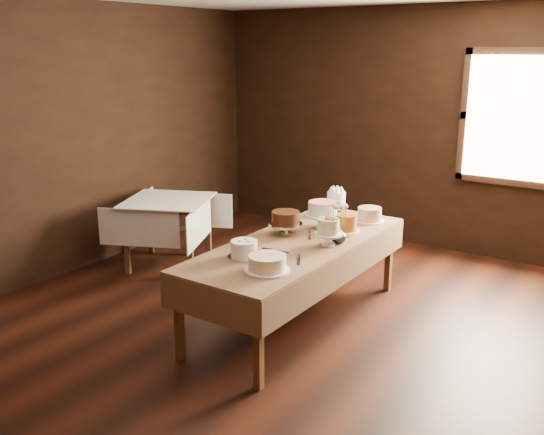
# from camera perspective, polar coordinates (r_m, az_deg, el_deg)

# --- Properties ---
(floor) EXTENTS (5.00, 6.00, 0.01)m
(floor) POSITION_cam_1_polar(r_m,az_deg,el_deg) (5.25, -1.24, -10.52)
(floor) COLOR black
(floor) RESTS_ON ground
(wall_back) EXTENTS (5.00, 0.02, 2.80)m
(wall_back) POSITION_cam_1_polar(r_m,az_deg,el_deg) (7.42, 12.35, 8.25)
(wall_back) COLOR black
(wall_back) RESTS_ON ground
(wall_left) EXTENTS (0.02, 6.00, 2.80)m
(wall_left) POSITION_cam_1_polar(r_m,az_deg,el_deg) (6.55, -19.59, 6.75)
(wall_left) COLOR black
(wall_left) RESTS_ON ground
(window) EXTENTS (1.10, 0.05, 1.30)m
(window) POSITION_cam_1_polar(r_m,az_deg,el_deg) (6.96, 22.31, 8.63)
(window) COLOR #FFEABF
(window) RESTS_ON wall_back
(display_table) EXTENTS (0.94, 2.36, 0.73)m
(display_table) POSITION_cam_1_polar(r_m,az_deg,el_deg) (5.17, 2.42, -2.87)
(display_table) COLOR #4F311A
(display_table) RESTS_ON ground
(side_table) EXTENTS (1.16, 1.16, 0.74)m
(side_table) POSITION_cam_1_polar(r_m,az_deg,el_deg) (6.64, -9.80, 0.95)
(side_table) COLOR #4F311A
(side_table) RESTS_ON ground
(cake_meringue) EXTENTS (0.22, 0.22, 0.23)m
(cake_meringue) POSITION_cam_1_polar(r_m,az_deg,el_deg) (6.01, 6.07, 1.33)
(cake_meringue) COLOR silver
(cake_meringue) RESTS_ON display_table
(cake_speckled) EXTENTS (0.32, 0.32, 0.13)m
(cake_speckled) POSITION_cam_1_polar(r_m,az_deg,el_deg) (5.81, 9.19, 0.25)
(cake_speckled) COLOR white
(cake_speckled) RESTS_ON display_table
(cake_lattice) EXTENTS (0.35, 0.35, 0.25)m
(cake_lattice) POSITION_cam_1_polar(r_m,az_deg,el_deg) (5.54, 4.77, 0.15)
(cake_lattice) COLOR white
(cake_lattice) RESTS_ON display_table
(cake_caramel) EXTENTS (0.25, 0.25, 0.16)m
(cake_caramel) POSITION_cam_1_polar(r_m,az_deg,el_deg) (5.45, 7.02, -0.57)
(cake_caramel) COLOR white
(cake_caramel) RESTS_ON display_table
(cake_chocolate) EXTENTS (0.34, 0.34, 0.22)m
(cake_chocolate) POSITION_cam_1_polar(r_m,az_deg,el_deg) (5.33, 1.30, -0.57)
(cake_chocolate) COLOR silver
(cake_chocolate) RESTS_ON display_table
(cake_flowers) EXTENTS (0.25, 0.25, 0.24)m
(cake_flowers) POSITION_cam_1_polar(r_m,az_deg,el_deg) (5.04, 5.32, -1.50)
(cake_flowers) COLOR white
(cake_flowers) RESTS_ON display_table
(cake_swirl) EXTENTS (0.27, 0.27, 0.14)m
(cake_swirl) POSITION_cam_1_polar(r_m,az_deg,el_deg) (4.76, -2.64, -3.04)
(cake_swirl) COLOR silver
(cake_swirl) RESTS_ON display_table
(cake_cream) EXTENTS (0.38, 0.38, 0.12)m
(cake_cream) POSITION_cam_1_polar(r_m,az_deg,el_deg) (4.47, -0.46, -4.37)
(cake_cream) COLOR white
(cake_cream) RESTS_ON display_table
(cake_server_a) EXTENTS (0.24, 0.06, 0.01)m
(cake_server_a) POSITION_cam_1_polar(r_m,az_deg,el_deg) (4.90, 0.81, -3.21)
(cake_server_a) COLOR silver
(cake_server_a) RESTS_ON display_table
(cake_server_b) EXTENTS (0.14, 0.22, 0.01)m
(cake_server_b) POSITION_cam_1_polar(r_m,az_deg,el_deg) (4.67, 2.53, -4.21)
(cake_server_b) COLOR silver
(cake_server_b) RESTS_ON display_table
(cake_server_c) EXTENTS (0.14, 0.22, 0.01)m
(cake_server_c) POSITION_cam_1_polar(r_m,az_deg,el_deg) (5.37, 3.60, -1.53)
(cake_server_c) COLOR silver
(cake_server_c) RESTS_ON display_table
(cake_server_d) EXTENTS (0.20, 0.17, 0.01)m
(cake_server_d) POSITION_cam_1_polar(r_m,az_deg,el_deg) (5.29, 6.60, -1.87)
(cake_server_d) COLOR silver
(cake_server_d) RESTS_ON display_table
(cake_server_e) EXTENTS (0.24, 0.07, 0.01)m
(cake_server_e) POSITION_cam_1_polar(r_m,az_deg,el_deg) (5.07, -1.84, -2.54)
(cake_server_e) COLOR silver
(cake_server_e) RESTS_ON display_table
(flower_vase) EXTENTS (0.18, 0.18, 0.14)m
(flower_vase) POSITION_cam_1_polar(r_m,az_deg,el_deg) (5.14, 6.31, -1.63)
(flower_vase) COLOR #2D2823
(flower_vase) RESTS_ON display_table
(flower_bouquet) EXTENTS (0.14, 0.14, 0.20)m
(flower_bouquet) POSITION_cam_1_polar(r_m,az_deg,el_deg) (5.08, 6.37, 0.42)
(flower_bouquet) COLOR white
(flower_bouquet) RESTS_ON flower_vase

